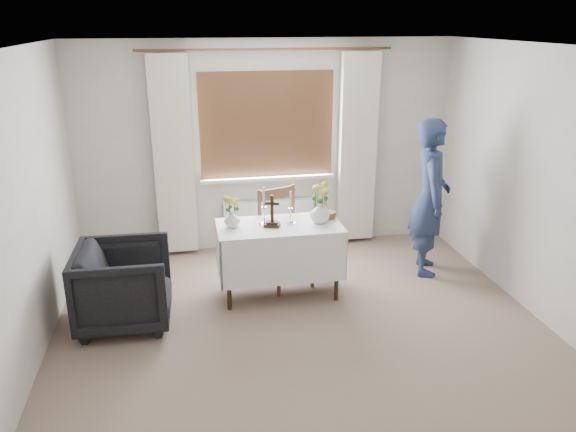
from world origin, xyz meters
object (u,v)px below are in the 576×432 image
(wooden_chair, at_px, (286,239))
(flower_vase_right, at_px, (320,212))
(person, at_px, (430,197))
(armchair, at_px, (124,285))
(altar_table, at_px, (279,260))
(flower_vase_left, at_px, (232,219))
(wooden_cross, at_px, (272,211))

(wooden_chair, distance_m, flower_vase_right, 0.51)
(wooden_chair, relative_size, person, 0.60)
(armchair, bearing_deg, altar_table, -77.21)
(altar_table, height_order, flower_vase_left, flower_vase_left)
(flower_vase_left, xyz_separation_m, flower_vase_right, (0.88, -0.03, 0.02))
(altar_table, relative_size, flower_vase_left, 7.38)
(wooden_cross, distance_m, flower_vase_left, 0.40)
(armchair, relative_size, wooden_cross, 2.63)
(wooden_cross, height_order, flower_vase_left, wooden_cross)
(altar_table, height_order, armchair, armchair)
(wooden_cross, bearing_deg, altar_table, 39.31)
(person, height_order, flower_vase_right, person)
(wooden_cross, xyz_separation_m, flower_vase_left, (-0.39, 0.06, -0.08))
(flower_vase_left, bearing_deg, armchair, -162.03)
(wooden_chair, bearing_deg, flower_vase_right, -55.08)
(flower_vase_left, relative_size, flower_vase_right, 0.79)
(wooden_chair, relative_size, flower_vase_left, 6.14)
(armchair, distance_m, person, 3.31)
(altar_table, relative_size, wooden_cross, 3.86)
(altar_table, distance_m, armchair, 1.54)
(flower_vase_left, bearing_deg, wooden_chair, 17.97)
(person, bearing_deg, armchair, 117.01)
(altar_table, xyz_separation_m, wooden_cross, (-0.08, -0.03, 0.54))
(altar_table, xyz_separation_m, flower_vase_right, (0.41, -0.00, 0.49))
(wooden_chair, relative_size, wooden_cross, 3.21)
(wooden_cross, bearing_deg, person, 27.81)
(armchair, height_order, flower_vase_left, flower_vase_left)
(altar_table, height_order, flower_vase_right, flower_vase_right)
(armchair, bearing_deg, flower_vase_right, -79.78)
(person, relative_size, flower_vase_left, 10.28)
(wooden_chair, bearing_deg, altar_table, -136.15)
(armchair, bearing_deg, flower_vase_left, -70.84)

